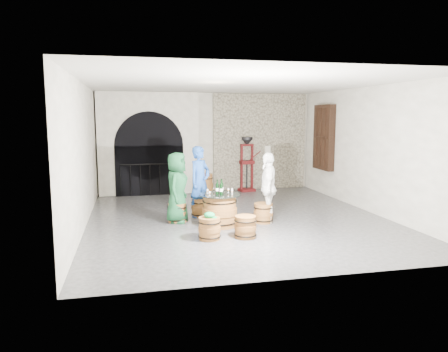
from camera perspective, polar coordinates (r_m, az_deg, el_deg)
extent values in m
plane|color=#2C2C2F|center=(10.36, 1.71, -5.62)|extent=(8.00, 8.00, 0.00)
plane|color=silver|center=(14.00, -2.32, 4.55)|extent=(8.00, 0.00, 8.00)
plane|color=silver|center=(6.32, 10.74, 0.26)|extent=(8.00, 0.00, 8.00)
plane|color=silver|center=(9.84, -18.44, 2.70)|extent=(0.00, 8.00, 8.00)
plane|color=silver|center=(11.48, 18.96, 3.38)|extent=(0.00, 8.00, 8.00)
plane|color=beige|center=(10.10, 1.78, 12.32)|extent=(8.00, 8.00, 0.00)
cube|color=tan|center=(14.37, 4.83, 4.62)|extent=(3.20, 0.12, 3.18)
cube|color=silver|center=(13.54, -10.08, 4.32)|extent=(3.10, 0.50, 3.18)
cube|color=black|center=(13.35, -9.95, 0.72)|extent=(2.10, 0.03, 1.55)
cylinder|color=black|center=(13.28, -10.03, 4.04)|extent=(2.10, 0.03, 2.10)
cylinder|color=black|center=(13.27, -9.95, 1.56)|extent=(1.79, 0.04, 0.04)
cylinder|color=black|center=(13.32, -13.74, -0.65)|extent=(0.02, 0.02, 0.98)
cylinder|color=black|center=(13.32, -12.46, -0.61)|extent=(0.02, 0.02, 0.98)
cylinder|color=black|center=(13.32, -11.18, -0.57)|extent=(0.02, 0.02, 0.98)
cylinder|color=black|center=(13.33, -9.90, -0.53)|extent=(0.02, 0.02, 0.98)
cylinder|color=black|center=(13.35, -8.63, -0.49)|extent=(0.02, 0.02, 0.98)
cylinder|color=black|center=(13.37, -7.36, -0.45)|extent=(0.02, 0.02, 0.98)
cylinder|color=black|center=(13.40, -6.09, -0.41)|extent=(0.02, 0.02, 0.98)
cube|color=black|center=(13.52, 13.28, 5.07)|extent=(0.20, 1.10, 2.00)
cube|color=black|center=(13.49, 13.09, 5.08)|extent=(0.06, 0.88, 1.76)
cube|color=black|center=(13.51, 13.20, 5.07)|extent=(0.22, 0.92, 0.06)
cube|color=black|center=(13.25, 13.75, 5.00)|extent=(0.22, 0.06, 1.80)
cube|color=black|center=(13.51, 13.20, 5.07)|extent=(0.22, 0.06, 1.80)
cube|color=black|center=(13.77, 12.68, 5.14)|extent=(0.22, 0.06, 1.80)
cylinder|color=brown|center=(9.50, -0.58, -4.74)|extent=(0.72, 0.72, 0.69)
cylinder|color=brown|center=(9.50, -0.58, -4.74)|extent=(0.77, 0.77, 0.15)
torus|color=black|center=(9.56, -0.58, -6.10)|extent=(0.78, 0.78, 0.02)
torus|color=black|center=(9.45, -0.58, -3.36)|extent=(0.78, 0.78, 0.02)
cylinder|color=brown|center=(9.43, -0.58, -2.65)|extent=(0.74, 0.74, 0.02)
cylinder|color=black|center=(9.43, -0.58, -2.50)|extent=(0.94, 0.94, 0.01)
cylinder|color=brown|center=(9.96, -6.29, -4.95)|extent=(0.42, 0.42, 0.43)
cylinder|color=brown|center=(9.96, -6.29, -4.95)|extent=(0.45, 0.45, 0.09)
torus|color=black|center=(9.99, -6.28, -5.77)|extent=(0.46, 0.46, 0.02)
torus|color=black|center=(9.93, -6.31, -4.13)|extent=(0.46, 0.46, 0.02)
cylinder|color=brown|center=(9.91, -6.31, -3.69)|extent=(0.43, 0.43, 0.02)
cylinder|color=brown|center=(10.47, -3.21, -4.28)|extent=(0.42, 0.42, 0.43)
cylinder|color=brown|center=(10.47, -3.21, -4.28)|extent=(0.45, 0.45, 0.09)
torus|color=black|center=(10.50, -3.20, -5.06)|extent=(0.46, 0.46, 0.02)
torus|color=black|center=(10.44, -3.22, -3.50)|extent=(0.46, 0.46, 0.02)
cylinder|color=brown|center=(10.42, -3.22, -3.07)|extent=(0.43, 0.43, 0.02)
cylinder|color=brown|center=(9.90, 5.30, -5.02)|extent=(0.42, 0.42, 0.43)
cylinder|color=brown|center=(9.90, 5.30, -5.02)|extent=(0.45, 0.45, 0.09)
torus|color=black|center=(9.93, 5.29, -5.84)|extent=(0.46, 0.46, 0.02)
torus|color=black|center=(9.87, 5.32, -4.19)|extent=(0.46, 0.46, 0.02)
cylinder|color=brown|center=(9.85, 5.32, -3.74)|extent=(0.43, 0.43, 0.02)
cylinder|color=brown|center=(8.65, 2.89, -6.90)|extent=(0.42, 0.42, 0.43)
cylinder|color=brown|center=(8.65, 2.89, -6.90)|extent=(0.45, 0.45, 0.09)
torus|color=black|center=(8.69, 2.89, -7.83)|extent=(0.46, 0.46, 0.02)
torus|color=black|center=(8.61, 2.90, -5.97)|extent=(0.46, 0.46, 0.02)
cylinder|color=brown|center=(8.59, 2.90, -5.46)|extent=(0.43, 0.43, 0.02)
cylinder|color=brown|center=(8.52, -1.97, -7.12)|extent=(0.42, 0.42, 0.43)
cylinder|color=brown|center=(8.52, -1.97, -7.12)|extent=(0.45, 0.45, 0.09)
torus|color=black|center=(8.56, -1.96, -8.06)|extent=(0.46, 0.46, 0.02)
torus|color=black|center=(8.49, -1.97, -6.17)|extent=(0.46, 0.46, 0.02)
cylinder|color=brown|center=(8.47, -1.97, -5.65)|extent=(0.43, 0.43, 0.02)
ellipsoid|color=#0B7E3A|center=(8.45, -1.98, -5.26)|extent=(0.22, 0.22, 0.12)
cylinder|color=#0B7E3A|center=(8.45, -1.40, -5.60)|extent=(0.14, 0.14, 0.01)
imported|color=#124324|center=(9.84, -6.35, -1.55)|extent=(0.77, 0.93, 1.63)
imported|color=#1B4699|center=(10.35, -3.26, -0.75)|extent=(0.75, 0.72, 1.73)
imported|color=white|center=(9.83, 5.95, -1.55)|extent=(0.69, 1.03, 1.63)
cylinder|color=black|center=(9.43, -0.92, -1.77)|extent=(0.07, 0.07, 0.22)
cylinder|color=white|center=(9.43, -0.92, -1.83)|extent=(0.08, 0.08, 0.06)
cone|color=black|center=(9.41, -0.92, -1.02)|extent=(0.07, 0.07, 0.05)
cylinder|color=black|center=(9.40, -0.92, -0.69)|extent=(0.03, 0.03, 0.07)
cylinder|color=black|center=(9.36, -0.38, -1.84)|extent=(0.07, 0.07, 0.22)
cylinder|color=white|center=(9.36, -0.38, -1.90)|extent=(0.08, 0.08, 0.06)
cone|color=black|center=(9.34, -0.38, -1.08)|extent=(0.07, 0.07, 0.05)
cylinder|color=black|center=(9.33, -0.38, -0.75)|extent=(0.03, 0.03, 0.07)
cylinder|color=black|center=(9.55, -0.32, -1.65)|extent=(0.07, 0.07, 0.22)
cylinder|color=white|center=(9.55, -0.32, -1.71)|extent=(0.08, 0.08, 0.06)
cone|color=black|center=(9.53, -0.32, -0.90)|extent=(0.07, 0.07, 0.05)
cylinder|color=black|center=(9.52, -0.32, -0.58)|extent=(0.03, 0.03, 0.07)
cylinder|color=brown|center=(13.00, -2.62, -1.29)|extent=(0.49, 0.49, 0.69)
cylinder|color=brown|center=(13.00, -2.62, -1.29)|extent=(0.52, 0.52, 0.15)
torus|color=black|center=(13.04, -2.61, -2.30)|extent=(0.53, 0.53, 0.02)
torus|color=black|center=(12.97, -2.63, -0.27)|extent=(0.53, 0.53, 0.02)
cylinder|color=brown|center=(12.95, -2.63, 0.25)|extent=(0.50, 0.50, 0.02)
cube|color=#4C0C0D|center=(14.01, 3.07, -1.85)|extent=(0.55, 0.47, 0.09)
cube|color=#4C0C0D|center=(13.88, 3.09, 1.86)|extent=(0.48, 0.35, 0.11)
cube|color=#4C0C0D|center=(13.83, 3.11, 4.18)|extent=(0.45, 0.18, 0.07)
cylinder|color=black|center=(13.93, 3.08, 0.25)|extent=(0.05, 0.05, 0.94)
cylinder|color=black|center=(13.82, 3.12, 5.07)|extent=(0.36, 0.36, 0.08)
cone|color=black|center=(13.83, 3.12, 4.61)|extent=(0.36, 0.36, 0.19)
cube|color=#4C0C0D|center=(13.82, 2.38, 1.17)|extent=(0.08, 0.08, 1.50)
cube|color=#4C0C0D|center=(13.98, 3.79, 1.24)|extent=(0.08, 0.08, 1.50)
cylinder|color=#4C0C0D|center=(13.95, 4.22, 2.77)|extent=(0.40, 0.09, 0.29)
cube|color=silver|center=(14.39, 5.86, 3.61)|extent=(0.18, 0.10, 0.22)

